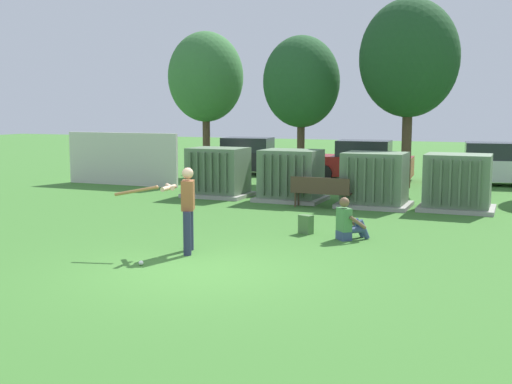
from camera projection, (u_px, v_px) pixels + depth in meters
The scene contains 17 objects.
ground_plane at pixel (201, 271), 11.56m from camera, with size 96.00×96.00×0.00m, color #3D752D.
fence_panel at pixel (122, 159), 24.40m from camera, with size 4.80×0.12×2.00m, color beige.
transformer_west at pixel (218, 173), 21.28m from camera, with size 2.10×1.70×1.62m.
transformer_mid_west at pixel (291, 176), 20.26m from camera, with size 2.10×1.70×1.62m.
transformer_mid_east at pixel (375, 180), 19.04m from camera, with size 2.10×1.70×1.62m.
transformer_east at pixel (457, 183), 18.36m from camera, with size 2.10×1.70×1.62m.
park_bench at pixel (321, 190), 18.80m from camera, with size 1.81×0.43×0.92m.
batter at pixel (185, 205), 12.92m from camera, with size 1.57×0.90×1.74m.
sports_ball at pixel (141, 263), 11.99m from camera, with size 0.09×0.09×0.09m, color white.
seated_spectator at pixel (348, 223), 14.30m from camera, with size 0.75×0.73×0.96m.
backpack at pixel (306, 225), 15.00m from camera, with size 0.37×0.34×0.44m.
tree_left at pixel (206, 77), 27.43m from camera, with size 3.23×3.23×6.17m.
tree_center_left at pixel (301, 82), 24.95m from camera, with size 3.00×3.00×5.73m.
tree_center_right at pixel (409, 59), 23.06m from camera, with size 3.58×3.58×6.84m.
parked_car_leftmost at pixel (245, 157), 28.67m from camera, with size 4.38×2.31×1.62m.
parked_car_left_of_center at pixel (361, 162), 26.18m from camera, with size 4.31×2.14×1.62m.
parked_car_right_of_center at pixel (490, 165), 24.55m from camera, with size 4.37×2.28×1.62m.
Camera 1 is at (5.25, -10.03, 2.92)m, focal length 44.95 mm.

